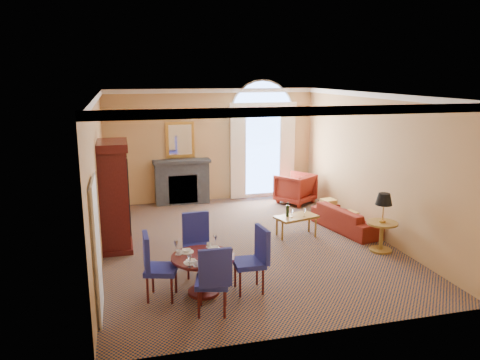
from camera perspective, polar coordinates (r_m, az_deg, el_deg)
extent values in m
plane|color=#14233F|center=(10.28, 0.71, -7.68)|extent=(7.50, 7.50, 0.00)
cube|color=tan|center=(13.43, -3.49, 4.24)|extent=(6.00, 0.04, 3.20)
cube|color=tan|center=(9.52, -16.98, 0.10)|extent=(0.04, 7.50, 3.20)
cube|color=tan|center=(11.00, 16.00, 1.84)|extent=(0.04, 7.50, 3.20)
cube|color=white|center=(9.64, 0.76, 10.43)|extent=(6.00, 7.50, 0.04)
cube|color=white|center=(9.64, 0.76, 10.07)|extent=(6.00, 7.50, 0.12)
cube|color=white|center=(7.37, -17.05, -8.22)|extent=(0.08, 0.90, 2.06)
cube|color=#383C43|center=(13.29, -7.07, -0.33)|extent=(1.50, 0.40, 1.20)
cube|color=#383C43|center=(13.13, -7.13, 2.37)|extent=(1.60, 0.46, 0.08)
cube|color=gold|center=(13.24, -7.31, 4.90)|extent=(0.80, 0.04, 1.00)
cube|color=white|center=(13.22, -7.30, 4.89)|extent=(0.64, 0.02, 0.84)
cube|color=white|center=(13.83, 2.66, 3.03)|extent=(1.90, 0.04, 2.50)
cube|color=#94B9F8|center=(13.82, 2.68, 3.02)|extent=(1.70, 0.02, 2.30)
cylinder|color=white|center=(13.68, 2.72, 8.19)|extent=(1.90, 0.04, 1.90)
cube|color=beige|center=(13.52, -0.23, 2.81)|extent=(0.45, 0.06, 2.45)
cube|color=beige|center=(13.96, 5.76, 3.07)|extent=(0.45, 0.06, 2.45)
cube|color=beige|center=(13.55, 2.88, 8.79)|extent=(2.00, 0.08, 0.30)
cube|color=#3E0F0E|center=(10.10, -15.09, -2.27)|extent=(0.58, 1.05, 2.10)
cube|color=#3E0F0E|center=(9.88, -15.47, 4.09)|extent=(0.65, 1.15, 0.17)
cube|color=#3E0F0E|center=(10.40, -14.77, -7.58)|extent=(0.65, 1.15, 0.10)
cylinder|color=#3E0F0E|center=(7.85, -4.53, -9.37)|extent=(1.06, 1.06, 0.04)
cylinder|color=#3E0F0E|center=(7.98, -4.48, -11.59)|extent=(0.14, 0.14, 0.62)
cylinder|color=#3E0F0E|center=(8.10, -4.45, -13.43)|extent=(0.53, 0.53, 0.05)
cylinder|color=white|center=(8.09, -3.16, -8.43)|extent=(0.24, 0.24, 0.01)
imported|color=white|center=(8.08, -3.16, -8.26)|extent=(0.15, 0.15, 0.04)
imported|color=white|center=(8.20, -3.81, -7.87)|extent=(0.09, 0.09, 0.07)
cylinder|color=white|center=(8.02, -6.52, -8.69)|extent=(0.24, 0.24, 0.01)
imported|color=white|center=(8.01, -6.53, -8.53)|extent=(0.15, 0.15, 0.04)
imported|color=white|center=(7.93, -7.51, -8.70)|extent=(0.09, 0.09, 0.07)
cylinder|color=white|center=(7.59, -6.00, -9.98)|extent=(0.24, 0.24, 0.01)
imported|color=white|center=(7.58, -6.01, -9.81)|extent=(0.15, 0.15, 0.04)
imported|color=white|center=(7.45, -5.34, -10.11)|extent=(0.09, 0.09, 0.07)
cylinder|color=white|center=(7.66, -2.44, -9.68)|extent=(0.24, 0.24, 0.01)
imported|color=white|center=(7.65, -2.44, -9.51)|extent=(0.15, 0.15, 0.04)
imported|color=white|center=(7.73, -1.48, -9.16)|extent=(0.09, 0.09, 0.07)
cube|color=navy|center=(8.64, -5.21, -8.30)|extent=(0.52, 0.52, 0.09)
cube|color=navy|center=(8.74, -5.43, -5.79)|extent=(0.50, 0.10, 0.59)
cylinder|color=#3E0F0E|center=(8.94, -4.08, -9.39)|extent=(0.04, 0.04, 0.45)
cylinder|color=#3E0F0E|center=(8.90, -6.59, -9.56)|extent=(0.04, 0.04, 0.45)
cylinder|color=#3E0F0E|center=(8.59, -3.70, -10.36)|extent=(0.04, 0.04, 0.45)
cylinder|color=#3E0F0E|center=(8.54, -6.33, -10.54)|extent=(0.04, 0.04, 0.45)
cube|color=navy|center=(7.32, -3.42, -12.32)|extent=(0.60, 0.60, 0.09)
cube|color=navy|center=(6.98, -3.03, -10.68)|extent=(0.50, 0.09, 0.59)
cylinder|color=#3E0F0E|center=(7.28, -5.06, -14.88)|extent=(0.04, 0.04, 0.45)
cylinder|color=#3E0F0E|center=(7.26, -1.89, -14.92)|extent=(0.04, 0.04, 0.45)
cylinder|color=#3E0F0E|center=(7.62, -4.82, -13.52)|extent=(0.04, 0.04, 0.45)
cylinder|color=#3E0F0E|center=(7.60, -1.81, -13.55)|extent=(0.04, 0.04, 0.45)
cube|color=navy|center=(7.98, 1.09, -10.10)|extent=(0.51, 0.51, 0.09)
cube|color=navy|center=(7.89, 2.74, -7.84)|extent=(0.13, 0.50, 0.59)
cylinder|color=#3E0F0E|center=(7.96, 2.81, -12.29)|extent=(0.04, 0.04, 0.45)
cylinder|color=#3E0F0E|center=(8.30, 2.08, -11.19)|extent=(0.04, 0.04, 0.45)
cylinder|color=#3E0F0E|center=(7.87, 0.02, -12.57)|extent=(0.04, 0.04, 0.45)
cylinder|color=#3E0F0E|center=(8.22, -0.60, -11.44)|extent=(0.04, 0.04, 0.45)
cube|color=navy|center=(7.84, -9.55, -10.72)|extent=(0.62, 0.62, 0.09)
cube|color=navy|center=(7.70, -11.35, -8.62)|extent=(0.08, 0.50, 0.59)
cylinder|color=#3E0F0E|center=(8.16, -10.58, -11.86)|extent=(0.04, 0.04, 0.45)
cylinder|color=#3E0F0E|center=(7.82, -11.20, -13.04)|extent=(0.04, 0.04, 0.45)
cylinder|color=#3E0F0E|center=(8.09, -7.83, -11.99)|extent=(0.04, 0.04, 0.45)
cylinder|color=#3E0F0E|center=(7.74, -8.32, -13.19)|extent=(0.04, 0.04, 0.45)
imported|color=maroon|center=(11.31, 12.98, -4.60)|extent=(1.13, 2.03, 0.56)
imported|color=maroon|center=(13.35, 6.73, -1.03)|extent=(1.28, 1.28, 0.85)
cube|color=olive|center=(10.65, 6.88, -4.50)|extent=(1.04, 0.75, 0.05)
cylinder|color=olive|center=(10.43, 5.19, -6.23)|extent=(0.05, 0.05, 0.42)
cylinder|color=olive|center=(10.71, 9.19, -5.83)|extent=(0.05, 0.05, 0.42)
cylinder|color=olive|center=(10.76, 4.52, -5.60)|extent=(0.05, 0.05, 0.42)
cylinder|color=olive|center=(11.04, 8.42, -5.23)|extent=(0.05, 0.05, 0.42)
cylinder|color=olive|center=(10.09, 16.95, -5.05)|extent=(0.62, 0.62, 0.04)
cylinder|color=olive|center=(10.18, 16.84, -6.73)|extent=(0.08, 0.08, 0.58)
cylinder|color=olive|center=(10.27, 16.74, -8.15)|extent=(0.46, 0.46, 0.04)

